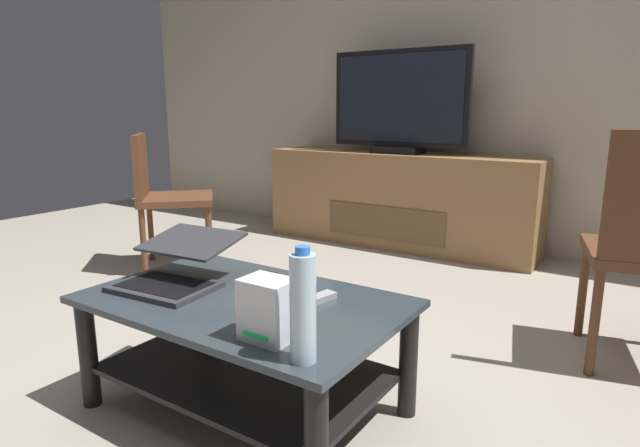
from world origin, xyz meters
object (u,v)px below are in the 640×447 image
object	(u,v)px
television	(399,104)
media_cabinet	(397,200)
side_chair	(163,192)
water_bottle_near	(303,308)
cell_phone	(259,278)
tv_remote	(315,300)
laptop	(176,268)
coffee_table	(245,334)
router_box	(268,310)

from	to	relation	value
television	media_cabinet	bearing A→B (deg)	90.00
side_chair	water_bottle_near	size ratio (longest dim) A/B	2.94
cell_phone	media_cabinet	bearing A→B (deg)	94.94
media_cabinet	television	distance (m)	0.68
television	tv_remote	bearing A→B (deg)	-71.11
media_cabinet	tv_remote	xyz separation A→B (m)	(0.74, -2.18, 0.07)
laptop	coffee_table	bearing A→B (deg)	5.43
water_bottle_near	laptop	bearing A→B (deg)	162.49
media_cabinet	side_chair	xyz separation A→B (m)	(-0.97, -1.32, 0.15)
tv_remote	television	bearing A→B (deg)	120.67
television	side_chair	world-z (taller)	television
television	router_box	distance (m)	2.62
router_box	side_chair	bearing A→B (deg)	146.85
media_cabinet	television	bearing A→B (deg)	-90.00
side_chair	tv_remote	bearing A→B (deg)	-26.71
router_box	tv_remote	xyz separation A→B (m)	(-0.05, 0.29, -0.07)
router_box	cell_phone	world-z (taller)	router_box
television	router_box	xyz separation A→B (m)	(0.78, -2.44, -0.55)
cell_phone	tv_remote	distance (m)	0.31
side_chair	tv_remote	size ratio (longest dim) A/B	5.25
router_box	television	bearing A→B (deg)	107.79
side_chair	tv_remote	xyz separation A→B (m)	(1.71, -0.86, -0.08)
laptop	side_chair	bearing A→B (deg)	141.11
laptop	router_box	world-z (taller)	router_box
side_chair	laptop	bearing A→B (deg)	-38.89
coffee_table	laptop	world-z (taller)	laptop
television	tv_remote	size ratio (longest dim) A/B	6.32
tv_remote	router_box	bearing A→B (deg)	-69.04
media_cabinet	television	world-z (taller)	television
coffee_table	side_chair	xyz separation A→B (m)	(-1.49, 0.95, 0.21)
coffee_table	television	bearing A→B (deg)	103.10
laptop	router_box	bearing A→B (deg)	-17.28
television	router_box	bearing A→B (deg)	-72.21
coffee_table	media_cabinet	xyz separation A→B (m)	(-0.52, 2.27, 0.07)
laptop	router_box	xyz separation A→B (m)	(0.54, -0.17, 0.02)
tv_remote	media_cabinet	bearing A→B (deg)	120.49
media_cabinet	water_bottle_near	bearing A→B (deg)	-69.67
media_cabinet	laptop	xyz separation A→B (m)	(0.24, -2.29, 0.12)
router_box	water_bottle_near	world-z (taller)	water_bottle_near
water_bottle_near	tv_remote	size ratio (longest dim) A/B	1.79
coffee_table	laptop	xyz separation A→B (m)	(-0.28, -0.03, 0.18)
television	cell_phone	size ratio (longest dim) A/B	7.22
media_cabinet	water_bottle_near	xyz separation A→B (m)	(0.93, -2.51, 0.19)
tv_remote	coffee_table	bearing A→B (deg)	-145.33
coffee_table	water_bottle_near	xyz separation A→B (m)	(0.41, -0.24, 0.26)
side_chair	tv_remote	world-z (taller)	side_chair
water_bottle_near	tv_remote	xyz separation A→B (m)	(-0.19, 0.34, -0.13)
media_cabinet	tv_remote	bearing A→B (deg)	-71.29
coffee_table	television	distance (m)	2.43
coffee_table	router_box	bearing A→B (deg)	-36.90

